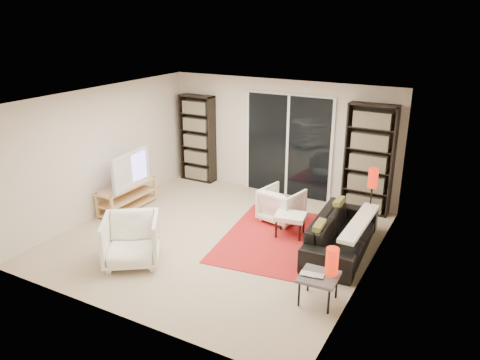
% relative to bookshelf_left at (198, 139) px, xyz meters
% --- Properties ---
extents(floor, '(5.00, 5.00, 0.00)m').
position_rel_bookshelf_left_xyz_m(floor, '(1.95, -2.33, -0.98)').
color(floor, '#BCAC92').
rests_on(floor, ground).
extents(wall_back, '(5.00, 0.02, 2.40)m').
position_rel_bookshelf_left_xyz_m(wall_back, '(1.95, 0.17, 0.22)').
color(wall_back, beige).
rests_on(wall_back, ground).
extents(wall_front, '(5.00, 0.02, 2.40)m').
position_rel_bookshelf_left_xyz_m(wall_front, '(1.95, -4.83, 0.22)').
color(wall_front, beige).
rests_on(wall_front, ground).
extents(wall_left, '(0.02, 5.00, 2.40)m').
position_rel_bookshelf_left_xyz_m(wall_left, '(-0.55, -2.33, 0.22)').
color(wall_left, beige).
rests_on(wall_left, ground).
extents(wall_right, '(0.02, 5.00, 2.40)m').
position_rel_bookshelf_left_xyz_m(wall_right, '(4.45, -2.33, 0.22)').
color(wall_right, beige).
rests_on(wall_right, ground).
extents(ceiling, '(5.00, 5.00, 0.02)m').
position_rel_bookshelf_left_xyz_m(ceiling, '(1.95, -2.33, 1.42)').
color(ceiling, white).
rests_on(ceiling, wall_back).
extents(sliding_door, '(1.92, 0.08, 2.16)m').
position_rel_bookshelf_left_xyz_m(sliding_door, '(2.15, 0.13, 0.07)').
color(sliding_door, white).
rests_on(sliding_door, ground).
extents(bookshelf_left, '(0.80, 0.30, 1.95)m').
position_rel_bookshelf_left_xyz_m(bookshelf_left, '(0.00, 0.00, 0.00)').
color(bookshelf_left, black).
rests_on(bookshelf_left, ground).
extents(bookshelf_right, '(0.90, 0.30, 2.10)m').
position_rel_bookshelf_left_xyz_m(bookshelf_right, '(3.85, -0.00, 0.07)').
color(bookshelf_right, black).
rests_on(bookshelf_right, ground).
extents(tv_stand, '(0.42, 1.33, 0.50)m').
position_rel_bookshelf_left_xyz_m(tv_stand, '(-0.27, -2.11, -0.71)').
color(tv_stand, '#E4AA6D').
rests_on(tv_stand, floor).
extents(tv, '(0.31, 1.18, 0.67)m').
position_rel_bookshelf_left_xyz_m(tv, '(-0.25, -2.11, -0.14)').
color(tv, black).
rests_on(tv, tv_stand).
extents(rug, '(2.14, 2.71, 0.01)m').
position_rel_bookshelf_left_xyz_m(rug, '(2.89, -1.88, -0.97)').
color(rug, '#B41D1E').
rests_on(rug, floor).
extents(sofa, '(0.92, 2.09, 0.60)m').
position_rel_bookshelf_left_xyz_m(sofa, '(3.93, -1.78, -0.68)').
color(sofa, black).
rests_on(sofa, floor).
extents(armchair_back, '(0.80, 0.82, 0.63)m').
position_rel_bookshelf_left_xyz_m(armchair_back, '(2.61, -1.18, -0.66)').
color(armchair_back, white).
rests_on(armchair_back, floor).
extents(armchair_front, '(1.15, 1.15, 0.76)m').
position_rel_bookshelf_left_xyz_m(armchair_front, '(1.22, -3.70, -0.59)').
color(armchair_front, white).
rests_on(armchair_front, floor).
extents(ottoman, '(0.58, 0.50, 0.40)m').
position_rel_bookshelf_left_xyz_m(ottoman, '(2.99, -1.68, -0.63)').
color(ottoman, white).
rests_on(ottoman, floor).
extents(side_table, '(0.52, 0.52, 0.40)m').
position_rel_bookshelf_left_xyz_m(side_table, '(4.09, -3.33, -0.62)').
color(side_table, '#4A4A50').
rests_on(side_table, floor).
extents(laptop, '(0.34, 0.25, 0.02)m').
position_rel_bookshelf_left_xyz_m(laptop, '(4.01, -3.42, -0.56)').
color(laptop, silver).
rests_on(laptop, side_table).
extents(table_lamp, '(0.17, 0.17, 0.38)m').
position_rel_bookshelf_left_xyz_m(table_lamp, '(4.22, -3.22, -0.39)').
color(table_lamp, red).
rests_on(table_lamp, side_table).
extents(floor_lamp, '(0.18, 0.18, 1.22)m').
position_rel_bookshelf_left_xyz_m(floor_lamp, '(4.17, -1.01, -0.06)').
color(floor_lamp, black).
rests_on(floor_lamp, floor).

